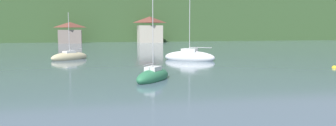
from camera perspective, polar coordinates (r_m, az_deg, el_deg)
name	(u,v)px	position (r m, az deg, el deg)	size (l,w,h in m)	color
wooded_hillside	(98,18)	(132.99, -11.82, 7.54)	(352.00, 62.63, 35.83)	#38562D
shore_building_west	(70,33)	(91.75, -16.40, 4.96)	(6.13, 4.29, 5.58)	gray
shore_building_westcentral	(150,30)	(93.40, -3.13, 5.68)	(6.82, 5.24, 7.23)	#BCB29E
sailboat_mid_1	(153,76)	(24.25, -2.57, -2.28)	(3.75, 4.43, 6.40)	#2D754C
sailboat_far_4	(189,57)	(40.00, 3.69, 1.07)	(6.24, 5.10, 7.63)	white
sailboat_far_6	(70,57)	(42.42, -16.49, 1.00)	(4.92, 4.50, 6.06)	#CCBC8E
mooring_buoy_mid	(334,68)	(35.67, 26.57, -0.77)	(0.49, 0.49, 0.49)	yellow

